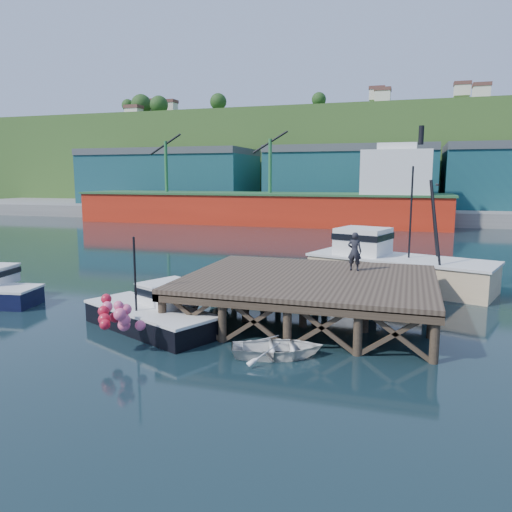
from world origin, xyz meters
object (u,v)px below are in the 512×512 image
at_px(trawler, 396,263).
at_px(dinghy, 278,348).
at_px(boat_black, 155,311).
at_px(dockworker, 355,251).

bearing_deg(trawler, dinghy, -87.58).
distance_m(boat_black, dockworker, 10.63).
xyz_separation_m(boat_black, trawler, (10.38, 12.37, 0.77)).
xyz_separation_m(boat_black, dinghy, (6.40, -1.93, -0.43)).
relative_size(boat_black, dinghy, 2.10).
height_order(dinghy, dockworker, dockworker).
bearing_deg(dinghy, boat_black, 53.69).
relative_size(dinghy, dockworker, 1.77).
xyz_separation_m(trawler, dinghy, (-3.98, -14.30, -1.20)).
bearing_deg(boat_black, dockworker, 60.83).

